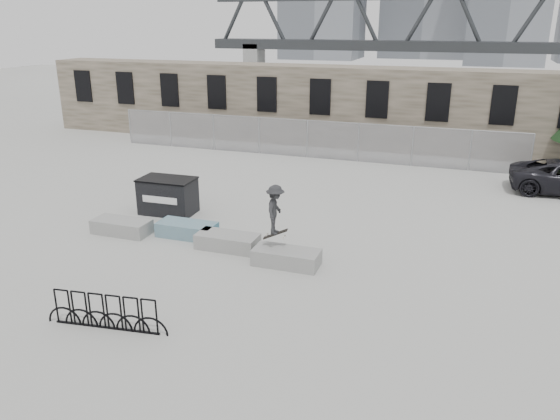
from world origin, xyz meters
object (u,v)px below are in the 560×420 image
object	(u,v)px
planter_far_left	(122,226)
planter_center_left	(187,229)
planter_offset	(286,257)
dumpster	(168,196)
bike_rack	(106,312)
planter_center_right	(228,241)
skateboarder	(275,210)

from	to	relation	value
planter_far_left	planter_center_left	distance (m)	2.32
planter_far_left	planter_offset	xyz separation A→B (m)	(6.20, -0.57, 0.00)
dumpster	bike_rack	size ratio (longest dim) A/B	0.68
planter_far_left	planter_offset	size ratio (longest dim) A/B	1.00
planter_center_right	skateboarder	xyz separation A→B (m)	(1.78, -0.40, 1.40)
planter_center_right	dumpster	world-z (taller)	dumpster
dumpster	bike_rack	world-z (taller)	dumpster
planter_center_right	dumpster	xyz separation A→B (m)	(-3.56, 2.41, 0.42)
planter_center_left	skateboarder	size ratio (longest dim) A/B	1.17
dumpster	planter_far_left	bearing A→B (deg)	-102.05
planter_far_left	dumpster	world-z (taller)	dumpster
planter_offset	bike_rack	world-z (taller)	bike_rack
bike_rack	skateboarder	bearing A→B (deg)	63.31
planter_center_right	planter_center_left	bearing A→B (deg)	163.91
planter_far_left	skateboarder	size ratio (longest dim) A/B	1.17
planter_center_left	planter_offset	bearing A→B (deg)	-15.22
planter_center_left	planter_center_right	world-z (taller)	same
dumpster	planter_offset	bearing A→B (deg)	-29.02
planter_center_left	planter_center_right	size ratio (longest dim) A/B	1.00
planter_center_right	planter_offset	world-z (taller)	same
dumpster	skateboarder	world-z (taller)	skateboarder
planter_center_left	planter_center_right	xyz separation A→B (m)	(1.74, -0.50, 0.00)
planter_center_right	skateboarder	bearing A→B (deg)	-12.73
planter_far_left	planter_offset	distance (m)	6.22
planter_far_left	planter_offset	world-z (taller)	same
planter_offset	dumpster	bearing A→B (deg)	152.61
dumpster	bike_rack	distance (m)	8.30
planter_far_left	skateboarder	xyz separation A→B (m)	(5.79, -0.40, 1.40)
planter_center_left	bike_rack	distance (m)	5.98
planter_offset	dumpster	size ratio (longest dim) A/B	0.95
planter_far_left	skateboarder	world-z (taller)	skateboarder
planter_center_left	planter_far_left	bearing A→B (deg)	-167.56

